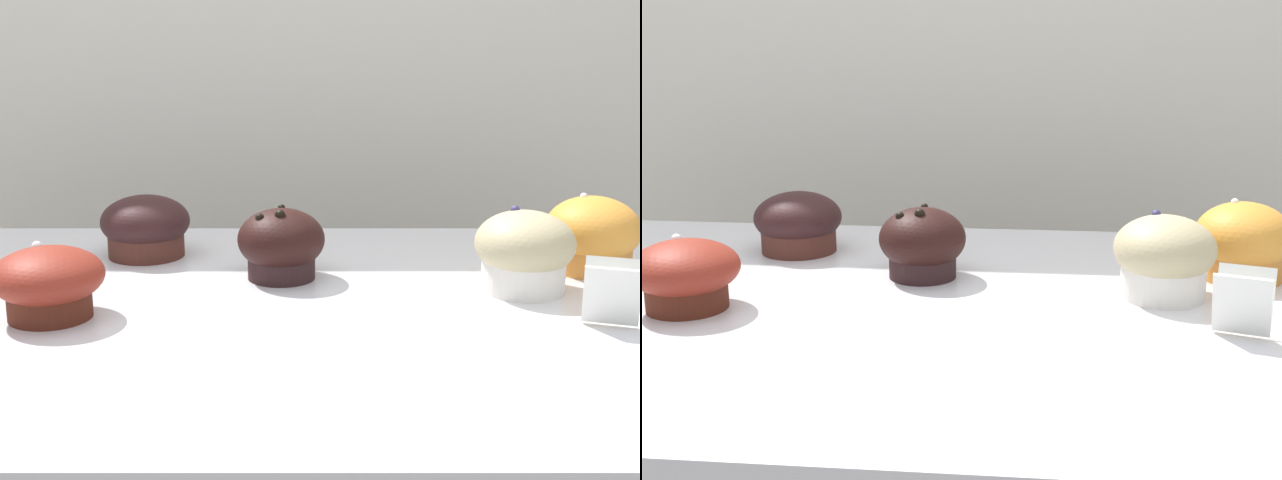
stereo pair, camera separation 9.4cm
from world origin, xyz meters
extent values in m
cube|color=beige|center=(0.00, 0.60, 0.90)|extent=(3.20, 0.10, 1.80)
cylinder|color=black|center=(0.00, 0.10, 0.98)|extent=(0.07, 0.07, 0.04)
ellipsoid|color=black|center=(0.00, 0.10, 1.00)|extent=(0.09, 0.09, 0.07)
sphere|color=black|center=(-0.02, 0.08, 1.03)|extent=(0.01, 0.01, 0.01)
sphere|color=black|center=(0.00, 0.12, 1.03)|extent=(0.01, 0.01, 0.01)
sphere|color=black|center=(0.00, 0.08, 1.03)|extent=(0.01, 0.01, 0.01)
cylinder|color=silver|center=(0.25, 0.05, 0.98)|extent=(0.08, 0.08, 0.05)
ellipsoid|color=tan|center=(0.25, 0.05, 1.01)|extent=(0.10, 0.10, 0.07)
sphere|color=navy|center=(0.24, 0.07, 1.04)|extent=(0.01, 0.01, 0.01)
cylinder|color=#49251D|center=(-0.16, 0.19, 0.98)|extent=(0.09, 0.09, 0.04)
ellipsoid|color=black|center=(-0.16, 0.19, 1.00)|extent=(0.10, 0.10, 0.06)
cylinder|color=orange|center=(0.34, 0.13, 0.98)|extent=(0.09, 0.09, 0.05)
ellipsoid|color=orange|center=(0.34, 0.13, 1.00)|extent=(0.10, 0.10, 0.07)
sphere|color=white|center=(0.33, 0.14, 1.04)|extent=(0.01, 0.01, 0.01)
cylinder|color=#4D1E13|center=(-0.21, -0.03, 0.98)|extent=(0.08, 0.08, 0.04)
ellipsoid|color=maroon|center=(-0.21, -0.03, 1.00)|extent=(0.11, 0.11, 0.05)
sphere|color=white|center=(-0.23, -0.01, 1.02)|extent=(0.01, 0.01, 0.01)
cube|color=white|center=(0.31, -0.04, 0.99)|extent=(0.05, 0.04, 0.06)
cube|color=silver|center=(0.30, -0.06, 0.99)|extent=(0.05, 0.04, 0.06)
camera|label=1|loc=(0.04, -0.82, 1.24)|focal=50.00mm
camera|label=2|loc=(0.14, -0.82, 1.24)|focal=50.00mm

